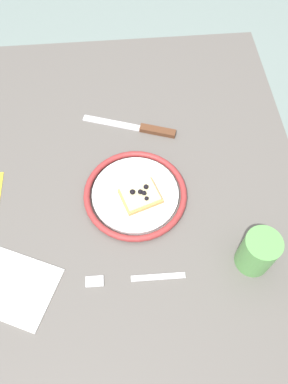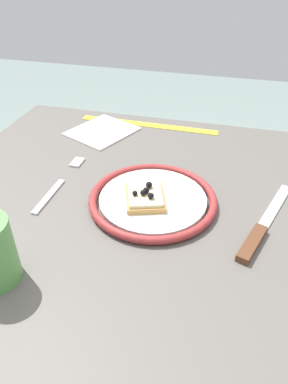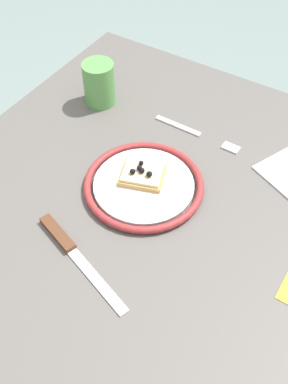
% 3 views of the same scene
% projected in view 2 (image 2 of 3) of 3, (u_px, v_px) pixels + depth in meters
% --- Properties ---
extents(dining_table, '(0.97, 0.76, 0.70)m').
position_uv_depth(dining_table, '(176.00, 245.00, 0.69)').
color(dining_table, '#5B5651').
rests_on(dining_table, ground_plane).
extents(plate, '(0.23, 0.23, 0.02)m').
position_uv_depth(plate, '(153.00, 199.00, 0.66)').
color(plate, white).
rests_on(plate, dining_table).
extents(pizza_slice_near, '(0.09, 0.10, 0.03)m').
position_uv_depth(pizza_slice_near, '(145.00, 196.00, 0.64)').
color(pizza_slice_near, tan).
rests_on(pizza_slice_near, plate).
extents(knife, '(0.10, 0.23, 0.01)m').
position_uv_depth(knife, '(259.00, 232.00, 0.59)').
color(knife, silver).
rests_on(knife, dining_table).
extents(fork, '(0.02, 0.20, 0.00)m').
position_uv_depth(fork, '(60.00, 182.00, 0.71)').
color(fork, silver).
rests_on(fork, dining_table).
extents(measuring_tape, '(0.36, 0.03, 0.00)m').
position_uv_depth(measuring_tape, '(148.00, 125.00, 0.93)').
color(measuring_tape, yellow).
rests_on(measuring_tape, dining_table).
extents(napkin, '(0.18, 0.19, 0.00)m').
position_uv_depth(napkin, '(102.00, 131.00, 0.90)').
color(napkin, white).
rests_on(napkin, dining_table).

